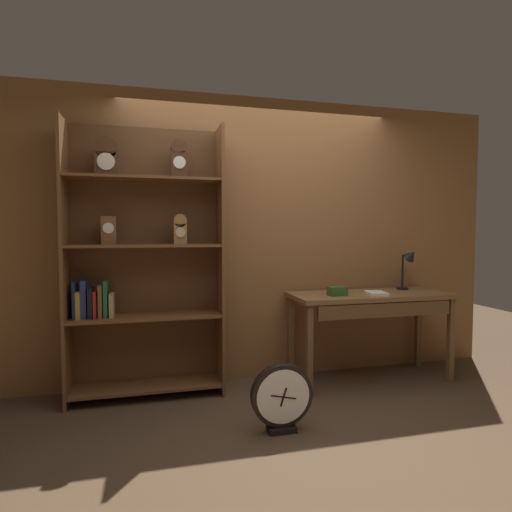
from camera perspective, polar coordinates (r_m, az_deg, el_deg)
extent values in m
plane|color=#4C3826|center=(3.01, 6.85, -23.68)|extent=(10.00, 10.00, 0.00)
cube|color=brown|center=(3.89, 0.28, 2.32)|extent=(4.80, 0.05, 2.60)
cube|color=brown|center=(3.56, -24.68, -0.94)|extent=(0.02, 0.34, 2.24)
cube|color=brown|center=(3.55, -4.91, -0.67)|extent=(0.03, 0.34, 2.24)
cube|color=brown|center=(3.67, -14.79, -0.64)|extent=(1.25, 0.01, 2.24)
cube|color=brown|center=(3.72, -14.58, -16.88)|extent=(1.20, 0.32, 0.02)
cube|color=brown|center=(3.56, -14.71, -8.03)|extent=(1.20, 0.32, 0.02)
cube|color=brown|center=(3.50, -14.85, 1.38)|extent=(1.20, 0.32, 0.02)
cube|color=brown|center=(3.52, -14.98, 10.16)|extent=(1.20, 0.32, 0.02)
cube|color=#472816|center=(3.55, -19.78, 11.73)|extent=(0.17, 0.09, 0.19)
cylinder|color=#472816|center=(3.57, -19.82, 13.72)|extent=(0.17, 0.09, 0.17)
cylinder|color=silver|center=(3.50, -19.87, 12.10)|extent=(0.13, 0.01, 0.13)
cube|color=brown|center=(3.52, -19.50, 3.32)|extent=(0.11, 0.09, 0.22)
cylinder|color=silver|center=(3.47, -19.58, 3.62)|extent=(0.08, 0.01, 0.08)
cube|color=#472816|center=(3.53, -10.49, 12.12)|extent=(0.13, 0.09, 0.21)
cylinder|color=#472816|center=(3.56, -10.52, 14.37)|extent=(0.13, 0.09, 0.13)
cylinder|color=white|center=(3.49, -10.45, 12.52)|extent=(0.10, 0.01, 0.10)
cube|color=olive|center=(3.49, -10.35, 2.98)|extent=(0.11, 0.08, 0.17)
cylinder|color=olive|center=(3.49, -10.37, 4.79)|extent=(0.11, 0.08, 0.11)
cylinder|color=#C6B78C|center=(3.45, -10.31, 3.19)|extent=(0.08, 0.01, 0.08)
cube|color=#19234C|center=(3.59, -23.54, -5.54)|extent=(0.02, 0.17, 0.29)
cube|color=#B78C2D|center=(3.58, -23.11, -6.21)|extent=(0.03, 0.14, 0.21)
cube|color=navy|center=(3.59, -22.48, -5.49)|extent=(0.04, 0.13, 0.30)
cube|color=black|center=(3.57, -21.70, -5.97)|extent=(0.04, 0.13, 0.24)
cube|color=maroon|center=(3.56, -21.14, -6.21)|extent=(0.02, 0.13, 0.21)
cube|color=brown|center=(3.55, -20.51, -5.82)|extent=(0.03, 0.14, 0.26)
cube|color=#236638|center=(3.56, -19.87, -5.55)|extent=(0.03, 0.14, 0.29)
cube|color=tan|center=(3.57, -19.14, -6.35)|extent=(0.03, 0.16, 0.19)
cube|color=brown|center=(3.98, 15.35, -5.19)|extent=(1.47, 0.58, 0.04)
cube|color=brown|center=(3.56, 7.32, -12.74)|extent=(0.05, 0.05, 0.77)
cube|color=brown|center=(4.24, 25.11, -10.41)|extent=(0.05, 0.05, 0.77)
cube|color=brown|center=(3.99, 4.78, -10.97)|extent=(0.05, 0.05, 0.77)
cube|color=brown|center=(4.61, 21.32, -9.24)|extent=(0.05, 0.05, 0.77)
cube|color=brown|center=(3.76, 17.35, -7.08)|extent=(1.25, 0.03, 0.12)
cylinder|color=black|center=(4.31, 19.40, -4.21)|extent=(0.11, 0.11, 0.02)
cylinder|color=black|center=(4.30, 19.44, -1.96)|extent=(0.02, 0.02, 0.32)
cone|color=black|center=(4.28, 20.52, 0.14)|extent=(0.16, 0.18, 0.15)
cube|color=#2D5123|center=(3.74, 11.09, -4.76)|extent=(0.16, 0.11, 0.08)
cube|color=silver|center=(3.89, 16.15, -4.91)|extent=(0.21, 0.25, 0.02)
cube|color=black|center=(3.09, 3.53, -22.54)|extent=(0.19, 0.11, 0.04)
cylinder|color=black|center=(2.99, 3.55, -18.47)|extent=(0.43, 0.06, 0.43)
cylinder|color=white|center=(2.96, 3.76, -18.70)|extent=(0.37, 0.01, 0.37)
cube|color=black|center=(2.96, 3.79, -18.73)|extent=(0.05, 0.01, 0.13)
cube|color=black|center=(2.96, 3.79, -18.74)|extent=(0.18, 0.01, 0.05)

